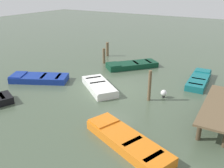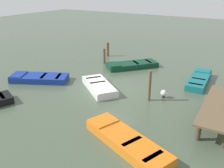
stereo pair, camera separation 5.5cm
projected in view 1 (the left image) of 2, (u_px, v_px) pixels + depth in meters
ground_plane at (112, 89)px, 15.45m from camera, size 80.00×80.00×0.00m
dock_segment at (220, 107)px, 11.41m from camera, size 4.85×1.63×0.95m
rowboat_dark_green at (132, 65)px, 19.40m from camera, size 3.97×3.64×0.46m
rowboat_white at (99, 86)px, 15.31m from camera, size 3.06×3.47×0.46m
rowboat_teal at (199, 80)px, 16.39m from camera, size 3.81×1.35×0.46m
rowboat_blue at (39, 78)px, 16.66m from camera, size 3.02×4.04×0.46m
rowboat_orange at (126, 141)px, 9.97m from camera, size 2.65×4.35×0.46m
mooring_piling_near_left at (107, 49)px, 22.42m from camera, size 0.26×0.26×1.27m
mooring_piling_mid_right at (150, 86)px, 13.63m from camera, size 0.18×0.18×1.79m
mooring_piling_near_right at (104, 56)px, 20.34m from camera, size 0.23×0.23×1.27m
marker_buoy at (164, 93)px, 14.18m from camera, size 0.36×0.36×0.48m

